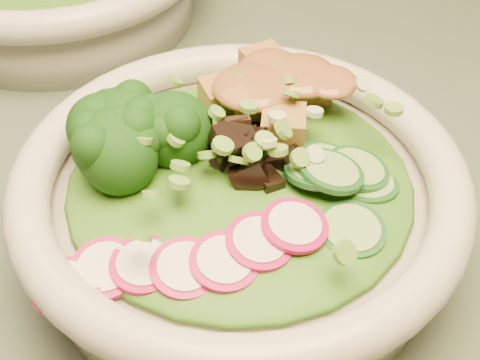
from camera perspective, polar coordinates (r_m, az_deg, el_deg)
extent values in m
cube|color=#475546|center=(0.59, 17.52, 2.65)|extent=(1.20, 0.80, 0.03)
cylinder|color=beige|center=(0.45, 0.00, -3.26)|extent=(0.26, 0.26, 0.06)
torus|color=beige|center=(0.42, 0.00, 0.16)|extent=(0.29, 0.29, 0.03)
ellipsoid|color=#2A5C13|center=(0.42, 0.00, 0.10)|extent=(0.22, 0.22, 0.03)
ellipsoid|color=brown|center=(0.45, 3.04, 8.15)|extent=(0.08, 0.06, 0.02)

